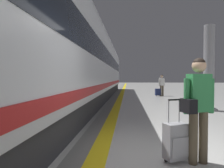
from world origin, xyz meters
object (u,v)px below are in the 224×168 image
high_speed_train (87,60)px  suitcase_near (158,92)px  traveller_foreground (198,103)px  rolling_suitcase_foreground (176,141)px  passenger_near (162,84)px  platform_pillar (209,70)px

high_speed_train → suitcase_near: bearing=34.1°
traveller_foreground → rolling_suitcase_foreground: (-0.33, 0.02, -0.63)m
traveller_foreground → passenger_near: bearing=83.6°
high_speed_train → rolling_suitcase_foreground: (3.35, -9.57, -2.15)m
high_speed_train → suitcase_near: 6.22m
rolling_suitcase_foreground → passenger_near: passenger_near is taller
rolling_suitcase_foreground → platform_pillar: size_ratio=0.29×
high_speed_train → passenger_near: high_speed_train is taller
passenger_near → rolling_suitcase_foreground: bearing=-97.9°
high_speed_train → traveller_foreground: size_ratio=16.87×
rolling_suitcase_foreground → suitcase_near: rolling_suitcase_foreground is taller
traveller_foreground → suitcase_near: (1.14, 12.86, -0.68)m
high_speed_train → platform_pillar: size_ratio=7.97×
traveller_foreground → platform_pillar: size_ratio=0.47×
passenger_near → platform_pillar: size_ratio=0.45×
high_speed_train → platform_pillar: 7.12m
platform_pillar → traveller_foreground: bearing=-111.5°
rolling_suitcase_foreground → passenger_near: bearing=82.1°
high_speed_train → suitcase_near: high_speed_train is taller
rolling_suitcase_foreground → passenger_near: 13.11m
passenger_near → platform_pillar: bearing=-83.4°
suitcase_near → rolling_suitcase_foreground: bearing=-96.5°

